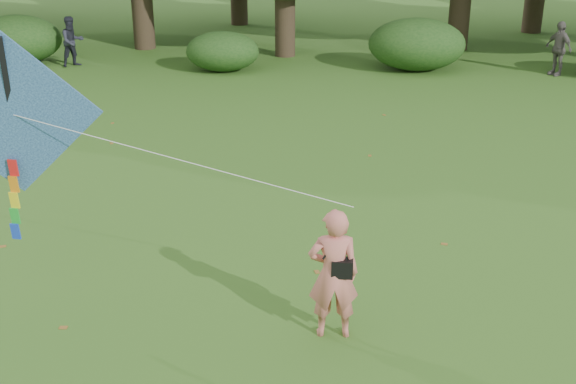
# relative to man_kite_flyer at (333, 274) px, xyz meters

# --- Properties ---
(ground) EXTENTS (100.00, 100.00, 0.00)m
(ground) POSITION_rel_man_kite_flyer_xyz_m (-0.56, -0.29, -0.98)
(ground) COLOR #265114
(ground) RESTS_ON ground
(man_kite_flyer) EXTENTS (0.76, 0.54, 1.97)m
(man_kite_flyer) POSITION_rel_man_kite_flyer_xyz_m (0.00, 0.00, 0.00)
(man_kite_flyer) COLOR #CD6E60
(man_kite_flyer) RESTS_ON ground
(bystander_left) EXTENTS (1.12, 1.13, 1.84)m
(bystander_left) POSITION_rel_man_kite_flyer_xyz_m (-10.25, 17.09, -0.06)
(bystander_left) COLOR #252631
(bystander_left) RESTS_ON ground
(bystander_right) EXTENTS (0.99, 1.18, 1.90)m
(bystander_right) POSITION_rel_man_kite_flyer_xyz_m (7.36, 17.25, -0.04)
(bystander_right) COLOR #665D5A
(bystander_right) RESTS_ON ground
(crossbody_bag) EXTENTS (0.43, 0.20, 0.74)m
(crossbody_bag) POSITION_rel_man_kite_flyer_xyz_m (0.12, -0.03, 0.13)
(crossbody_bag) COLOR black
(crossbody_bag) RESTS_ON ground
(flying_kite) EXTENTS (6.15, 0.96, 3.26)m
(flying_kite) POSITION_rel_man_kite_flyer_xyz_m (-4.65, 0.58, 1.99)
(flying_kite) COLOR #23469A
(flying_kite) RESTS_ON ground
(shrub_band) EXTENTS (39.15, 3.22, 1.88)m
(shrub_band) POSITION_rel_man_kite_flyer_xyz_m (-1.28, 17.31, -0.13)
(shrub_band) COLOR #264919
(shrub_band) RESTS_ON ground
(fallen_leaves) EXTENTS (8.56, 14.23, 0.01)m
(fallen_leaves) POSITION_rel_man_kite_flyer_xyz_m (-2.35, 3.96, -0.98)
(fallen_leaves) COLOR brown
(fallen_leaves) RESTS_ON ground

